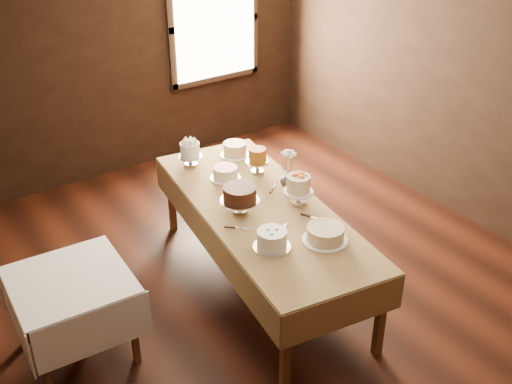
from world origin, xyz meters
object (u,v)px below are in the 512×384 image
(cake_chocolate, at_px, (240,200))
(cake_swirl, at_px, (272,240))
(cake_cream, at_px, (325,234))
(cake_meringue, at_px, (190,155))
(cake_flowers, at_px, (298,191))
(cake_server_c, at_px, (245,193))
(cake_caramel, at_px, (257,162))
(cake_server_e, at_px, (245,228))
(side_table, at_px, (71,288))
(cake_server_d, at_px, (275,184))
(cake_server_a, at_px, (283,227))
(flower_vase, at_px, (288,180))
(display_table, at_px, (261,213))
(cake_server_b, at_px, (319,219))
(cake_lattice, at_px, (225,174))
(cake_speckled, at_px, (235,150))

(cake_chocolate, relative_size, cake_swirl, 1.32)
(cake_chocolate, distance_m, cake_cream, 0.81)
(cake_meringue, relative_size, cake_flowers, 0.86)
(cake_server_c, bearing_deg, cake_caramel, -68.80)
(cake_caramel, distance_m, cake_flowers, 0.67)
(cake_server_e, bearing_deg, side_table, -149.71)
(cake_flowers, bearing_deg, cake_server_d, 85.95)
(cake_server_a, bearing_deg, cake_meringue, 73.02)
(cake_flowers, height_order, cake_server_d, cake_flowers)
(cake_meringue, distance_m, flower_vase, 1.01)
(display_table, height_order, cake_cream, cake_cream)
(cake_cream, bearing_deg, cake_server_b, 58.27)
(cake_lattice, relative_size, cake_server_a, 1.34)
(cake_flowers, bearing_deg, cake_swirl, -144.06)
(cake_server_e, bearing_deg, cake_lattice, 110.30)
(cake_speckled, height_order, cake_server_c, cake_speckled)
(cake_lattice, height_order, cake_caramel, cake_caramel)
(cake_meringue, xyz_separation_m, cake_server_e, (-0.21, -1.24, -0.10))
(side_table, height_order, cake_chocolate, cake_chocolate)
(cake_server_d, height_order, flower_vase, flower_vase)
(cake_server_b, relative_size, flower_vase, 1.63)
(cake_server_a, bearing_deg, cake_chocolate, 90.39)
(cake_caramel, height_order, cake_server_d, cake_caramel)
(cake_server_d, bearing_deg, flower_vase, -90.69)
(cake_cream, height_order, cake_server_e, cake_cream)
(cake_chocolate, height_order, cake_swirl, cake_chocolate)
(cake_speckled, relative_size, cake_server_a, 1.30)
(cake_lattice, bearing_deg, cake_server_e, -112.25)
(cake_speckled, xyz_separation_m, cake_lattice, (-0.34, -0.36, -0.01))
(cake_server_e, bearing_deg, display_table, 76.07)
(display_table, relative_size, cake_lattice, 8.46)
(side_table, relative_size, cake_speckled, 2.87)
(cake_swirl, bearing_deg, cake_speckled, 66.85)
(side_table, distance_m, cake_cream, 1.96)
(cake_swirl, relative_size, cake_server_e, 1.23)
(cake_caramel, relative_size, cake_server_c, 1.05)
(cake_server_a, distance_m, cake_server_e, 0.31)
(cake_caramel, bearing_deg, cake_server_c, -140.59)
(display_table, distance_m, cake_server_d, 0.41)
(cake_speckled, distance_m, cake_server_a, 1.39)
(cake_server_d, bearing_deg, cake_server_e, 176.78)
(display_table, distance_m, cake_lattice, 0.61)
(cake_meringue, height_order, flower_vase, cake_meringue)
(cake_lattice, height_order, cake_server_b, cake_lattice)
(cake_server_b, height_order, cake_server_c, same)
(cake_server_c, xyz_separation_m, cake_server_d, (0.31, -0.03, 0.00))
(cake_caramel, bearing_deg, cake_server_b, -93.81)
(side_table, height_order, cake_server_d, cake_server_d)
(display_table, height_order, cake_server_d, cake_server_d)
(cake_speckled, bearing_deg, flower_vase, -87.08)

